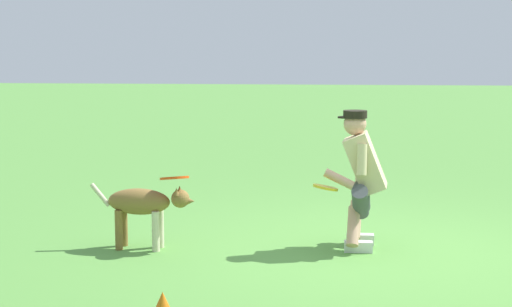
# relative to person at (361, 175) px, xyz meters

# --- Properties ---
(ground_plane) EXTENTS (60.00, 60.00, 0.00)m
(ground_plane) POSITION_rel_person_xyz_m (-0.18, 0.20, -0.70)
(ground_plane) COLOR #599841
(person) EXTENTS (0.61, 0.65, 1.29)m
(person) POSITION_rel_person_xyz_m (0.00, 0.00, 0.00)
(person) COLOR silver
(person) RESTS_ON ground_plane
(dog) EXTENTS (1.01, 0.28, 0.61)m
(dog) POSITION_rel_person_xyz_m (2.00, 0.22, -0.28)
(dog) COLOR olive
(dog) RESTS_ON ground_plane
(frisbee_flying) EXTENTS (0.35, 0.35, 0.09)m
(frisbee_flying) POSITION_rel_person_xyz_m (1.71, 0.23, -0.02)
(frisbee_flying) COLOR #EC4511
(frisbee_held) EXTENTS (0.28, 0.28, 0.08)m
(frisbee_held) POSITION_rel_person_xyz_m (0.32, 0.21, -0.09)
(frisbee_held) COLOR yellow
(frisbee_held) RESTS_ON person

